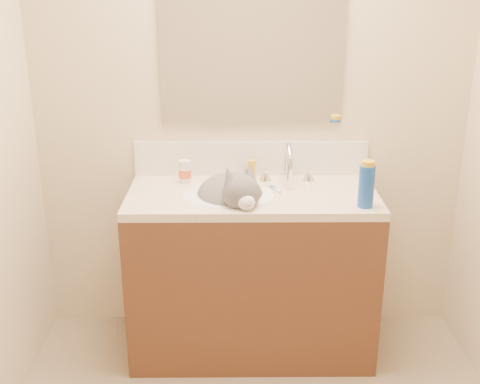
{
  "coord_description": "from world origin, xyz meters",
  "views": [
    {
      "loc": [
        -0.08,
        -1.73,
        1.86
      ],
      "look_at": [
        -0.06,
        0.92,
        0.88
      ],
      "focal_mm": 45.0,
      "sensor_mm": 36.0,
      "label": 1
    }
  ],
  "objects_px": {
    "vanity_cabinet": "(252,276)",
    "cat": "(233,198)",
    "faucet": "(288,166)",
    "silver_jar": "(248,173)",
    "basin": "(227,208)",
    "pill_bottle": "(185,171)",
    "spray_can": "(366,186)",
    "amber_bottle": "(252,170)"
  },
  "relations": [
    {
      "from": "vanity_cabinet",
      "to": "cat",
      "type": "height_order",
      "value": "cat"
    },
    {
      "from": "faucet",
      "to": "silver_jar",
      "type": "relative_size",
      "value": 4.81
    },
    {
      "from": "silver_jar",
      "to": "basin",
      "type": "bearing_deg",
      "value": -113.7
    },
    {
      "from": "faucet",
      "to": "pill_bottle",
      "type": "xyz_separation_m",
      "value": [
        -0.51,
        0.02,
        -0.03
      ]
    },
    {
      "from": "pill_bottle",
      "to": "spray_can",
      "type": "distance_m",
      "value": 0.9
    },
    {
      "from": "cat",
      "to": "silver_jar",
      "type": "relative_size",
      "value": 8.59
    },
    {
      "from": "silver_jar",
      "to": "amber_bottle",
      "type": "bearing_deg",
      "value": -28.46
    },
    {
      "from": "faucet",
      "to": "amber_bottle",
      "type": "height_order",
      "value": "faucet"
    },
    {
      "from": "pill_bottle",
      "to": "spray_can",
      "type": "relative_size",
      "value": 0.58
    },
    {
      "from": "faucet",
      "to": "spray_can",
      "type": "height_order",
      "value": "faucet"
    },
    {
      "from": "silver_jar",
      "to": "cat",
      "type": "bearing_deg",
      "value": -108.11
    },
    {
      "from": "faucet",
      "to": "amber_bottle",
      "type": "bearing_deg",
      "value": 161.49
    },
    {
      "from": "vanity_cabinet",
      "to": "basin",
      "type": "distance_m",
      "value": 0.4
    },
    {
      "from": "vanity_cabinet",
      "to": "silver_jar",
      "type": "distance_m",
      "value": 0.52
    },
    {
      "from": "cat",
      "to": "pill_bottle",
      "type": "distance_m",
      "value": 0.31
    },
    {
      "from": "basin",
      "to": "pill_bottle",
      "type": "height_order",
      "value": "pill_bottle"
    },
    {
      "from": "amber_bottle",
      "to": "basin",
      "type": "bearing_deg",
      "value": -118.36
    },
    {
      "from": "vanity_cabinet",
      "to": "pill_bottle",
      "type": "xyz_separation_m",
      "value": [
        -0.33,
        0.15,
        0.51
      ]
    },
    {
      "from": "basin",
      "to": "spray_can",
      "type": "height_order",
      "value": "spray_can"
    },
    {
      "from": "spray_can",
      "to": "amber_bottle",
      "type": "bearing_deg",
      "value": 142.32
    },
    {
      "from": "faucet",
      "to": "amber_bottle",
      "type": "xyz_separation_m",
      "value": [
        -0.18,
        0.06,
        -0.04
      ]
    },
    {
      "from": "cat",
      "to": "silver_jar",
      "type": "height_order",
      "value": "cat"
    },
    {
      "from": "vanity_cabinet",
      "to": "spray_can",
      "type": "distance_m",
      "value": 0.77
    },
    {
      "from": "amber_bottle",
      "to": "cat",
      "type": "bearing_deg",
      "value": -112.8
    },
    {
      "from": "faucet",
      "to": "cat",
      "type": "height_order",
      "value": "faucet"
    },
    {
      "from": "pill_bottle",
      "to": "amber_bottle",
      "type": "height_order",
      "value": "pill_bottle"
    },
    {
      "from": "cat",
      "to": "spray_can",
      "type": "bearing_deg",
      "value": -32.6
    },
    {
      "from": "cat",
      "to": "spray_can",
      "type": "height_order",
      "value": "spray_can"
    },
    {
      "from": "cat",
      "to": "pill_bottle",
      "type": "bearing_deg",
      "value": 123.43
    },
    {
      "from": "spray_can",
      "to": "silver_jar",
      "type": "bearing_deg",
      "value": 142.62
    },
    {
      "from": "silver_jar",
      "to": "spray_can",
      "type": "height_order",
      "value": "spray_can"
    },
    {
      "from": "vanity_cabinet",
      "to": "pill_bottle",
      "type": "height_order",
      "value": "pill_bottle"
    },
    {
      "from": "spray_can",
      "to": "pill_bottle",
      "type": "bearing_deg",
      "value": 157.73
    },
    {
      "from": "faucet",
      "to": "silver_jar",
      "type": "height_order",
      "value": "faucet"
    },
    {
      "from": "pill_bottle",
      "to": "spray_can",
      "type": "xyz_separation_m",
      "value": [
        0.84,
        -0.34,
        0.04
      ]
    },
    {
      "from": "faucet",
      "to": "amber_bottle",
      "type": "relative_size",
      "value": 2.79
    },
    {
      "from": "basin",
      "to": "silver_jar",
      "type": "height_order",
      "value": "silver_jar"
    },
    {
      "from": "cat",
      "to": "amber_bottle",
      "type": "relative_size",
      "value": 4.97
    },
    {
      "from": "basin",
      "to": "amber_bottle",
      "type": "bearing_deg",
      "value": 61.64
    },
    {
      "from": "basin",
      "to": "spray_can",
      "type": "distance_m",
      "value": 0.66
    },
    {
      "from": "vanity_cabinet",
      "to": "spray_can",
      "type": "bearing_deg",
      "value": -20.67
    },
    {
      "from": "cat",
      "to": "amber_bottle",
      "type": "xyz_separation_m",
      "value": [
        0.1,
        0.23,
        0.07
      ]
    }
  ]
}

